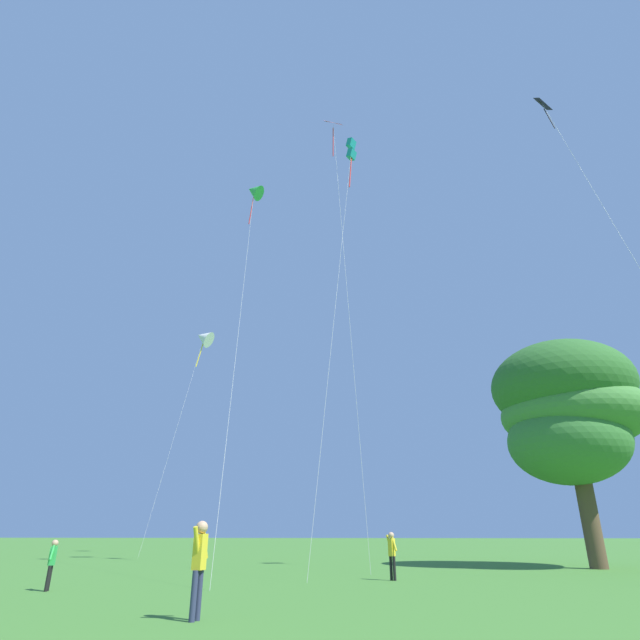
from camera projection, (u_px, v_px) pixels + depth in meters
name	position (u px, v px, depth m)	size (l,w,h in m)	color
kite_green_small	(254.00, 192.00, 33.37)	(2.88, 10.92, 22.90)	green
kite_teal_box	(351.00, 152.00, 33.93)	(2.09, 7.98, 26.02)	teal
kite_black_large	(556.00, 127.00, 27.23)	(2.37, 6.71, 24.24)	black
kite_white_distant	(204.00, 338.00, 49.00)	(2.01, 8.13, 19.93)	white
kite_pink_low	(334.00, 143.00, 35.02)	(2.38, 4.90, 28.73)	pink
person_child_small	(52.00, 560.00, 15.31)	(0.20, 0.45, 1.40)	black
person_near_tree	(199.00, 559.00, 10.29)	(0.25, 0.59, 1.81)	#2D3351
person_with_spool	(392.00, 551.00, 18.79)	(0.42, 0.43, 1.62)	black
tree_right_cluster	(567.00, 410.00, 27.42)	(7.86, 7.67, 11.41)	brown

